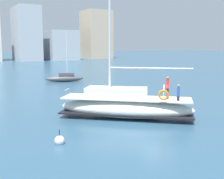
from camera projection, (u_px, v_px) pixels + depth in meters
ground_plane at (158, 118)px, 21.08m from camera, size 400.00×400.00×0.00m
main_sailboat at (125, 105)px, 21.13m from camera, size 8.78×8.15×14.29m
moored_sloop_near at (65, 78)px, 41.97m from camera, size 5.51×2.76×7.23m
mooring_buoy at (60, 141)px, 15.69m from camera, size 0.54×0.54×0.87m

